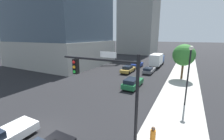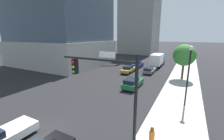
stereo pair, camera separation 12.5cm
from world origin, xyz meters
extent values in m
plane|color=black|center=(0.00, 0.00, 0.00)|extent=(400.00, 400.00, 0.00)
cube|color=#B2AFA8|center=(8.73, 20.00, 0.07)|extent=(4.81, 120.00, 0.15)
cube|color=#9E9B93|center=(-21.41, 23.52, 3.05)|extent=(22.47, 19.23, 6.09)
cube|color=gray|center=(-11.16, 58.37, 17.20)|extent=(14.28, 15.04, 34.40)
cylinder|color=black|center=(6.72, 2.02, 3.30)|extent=(0.20, 0.20, 6.30)
cylinder|color=black|center=(3.98, 2.02, 5.97)|extent=(5.48, 0.14, 0.14)
cube|color=black|center=(2.21, 2.02, 5.35)|extent=(0.32, 0.36, 1.05)
sphere|color=red|center=(2.21, 1.83, 5.69)|extent=(0.22, 0.22, 0.22)
sphere|color=orange|center=(2.21, 1.83, 5.35)|extent=(0.22, 0.22, 0.22)
sphere|color=green|center=(2.21, 1.83, 5.01)|extent=(0.22, 0.22, 0.22)
cube|color=white|center=(4.80, 2.02, 6.32)|extent=(1.10, 0.04, 0.36)
cylinder|color=black|center=(9.32, 10.86, 3.12)|extent=(0.16, 0.16, 5.94)
sphere|color=silver|center=(9.32, 10.86, 6.27)|extent=(0.44, 0.44, 0.44)
cylinder|color=brown|center=(8.46, 21.69, 1.55)|extent=(0.36, 0.36, 2.79)
sphere|color=#387F33|center=(8.46, 21.69, 4.30)|extent=(3.63, 3.63, 3.63)
cube|color=#1E6638|center=(2.30, 14.05, 0.62)|extent=(1.89, 4.69, 0.68)
cube|color=#19212D|center=(2.30, 13.32, 1.23)|extent=(1.59, 2.42, 0.53)
cylinder|color=black|center=(1.47, 15.65, 0.33)|extent=(0.22, 0.66, 0.66)
cylinder|color=black|center=(3.13, 15.65, 0.33)|extent=(0.22, 0.66, 0.66)
cylinder|color=black|center=(1.47, 12.46, 0.33)|extent=(0.22, 0.66, 0.66)
cylinder|color=black|center=(3.13, 12.46, 0.33)|extent=(0.22, 0.66, 0.66)
cube|color=silver|center=(-1.64, -1.56, 0.60)|extent=(1.90, 4.61, 0.63)
cylinder|color=black|center=(-2.48, 0.00, 0.34)|extent=(0.22, 0.67, 0.67)
cylinder|color=black|center=(-0.80, 0.00, 0.34)|extent=(0.22, 0.67, 0.67)
cube|color=slate|center=(2.30, 24.04, 0.54)|extent=(1.77, 4.56, 0.56)
cube|color=#19212D|center=(2.30, 22.92, 1.04)|extent=(1.49, 2.14, 0.45)
cylinder|color=black|center=(1.52, 25.59, 0.31)|extent=(0.22, 0.61, 0.61)
cylinder|color=black|center=(3.08, 25.59, 0.31)|extent=(0.22, 0.61, 0.61)
cylinder|color=black|center=(1.52, 22.48, 0.31)|extent=(0.22, 0.61, 0.61)
cylinder|color=black|center=(3.08, 22.48, 0.31)|extent=(0.22, 0.61, 0.61)
cube|color=#233D9E|center=(-1.64, 28.17, 0.64)|extent=(1.86, 4.17, 0.70)
cube|color=#19212D|center=(-1.64, 27.86, 1.22)|extent=(1.56, 1.80, 0.47)
cylinder|color=black|center=(-2.46, 29.59, 0.35)|extent=(0.22, 0.69, 0.69)
cylinder|color=black|center=(-0.82, 29.59, 0.35)|extent=(0.22, 0.69, 0.69)
cylinder|color=black|center=(-2.46, 26.75, 0.35)|extent=(0.22, 0.69, 0.69)
cylinder|color=black|center=(-0.82, 26.75, 0.35)|extent=(0.22, 0.69, 0.69)
cube|color=#AD8938|center=(-1.64, 22.18, 0.59)|extent=(1.77, 4.69, 0.58)
cube|color=#19212D|center=(-1.64, 21.88, 1.16)|extent=(1.49, 2.11, 0.56)
cylinder|color=black|center=(-2.42, 23.78, 0.35)|extent=(0.22, 0.70, 0.70)
cylinder|color=black|center=(-0.86, 23.78, 0.35)|extent=(0.22, 0.70, 0.70)
cylinder|color=black|center=(-2.42, 20.59, 0.35)|extent=(0.22, 0.70, 0.70)
cylinder|color=black|center=(-0.86, 20.59, 0.35)|extent=(0.22, 0.70, 0.70)
cube|color=#1E4799|center=(2.30, 34.50, 1.50)|extent=(2.33, 2.10, 1.84)
cube|color=white|center=(2.30, 30.66, 1.86)|extent=(2.33, 5.26, 2.55)
cylinder|color=black|center=(1.27, 34.50, 0.48)|extent=(0.30, 0.97, 0.97)
cylinder|color=black|center=(3.32, 34.50, 0.48)|extent=(0.30, 0.97, 0.97)
cylinder|color=black|center=(1.27, 29.35, 0.48)|extent=(0.30, 0.97, 0.97)
cylinder|color=black|center=(3.32, 29.35, 0.48)|extent=(0.30, 0.97, 0.97)
cylinder|color=orange|center=(7.69, 2.55, 1.37)|extent=(0.34, 0.34, 0.68)
sphere|color=brown|center=(7.69, 2.55, 1.83)|extent=(0.24, 0.24, 0.24)
camera|label=1|loc=(9.16, -5.85, 7.44)|focal=23.75mm
camera|label=2|loc=(9.27, -5.79, 7.44)|focal=23.75mm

